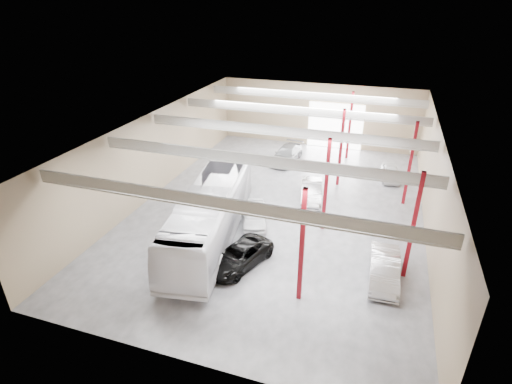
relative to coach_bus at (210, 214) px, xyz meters
The scene contains 8 objects.
depot_shell 7.83m from the coach_bus, 59.82° to the left, with size 22.12×32.12×7.06m.
coach_bus is the anchor object (origin of this frame).
black_sedan 4.03m from the coach_bus, 39.13° to the right, with size 2.32×5.04×1.40m, color black.
car_row_a 3.83m from the coach_bus, 50.13° to the left, with size 1.76×4.36×1.49m, color white.
car_row_b 9.82m from the coach_bus, 55.00° to the left, with size 1.66×4.76×1.57m, color #A4A4A8.
car_row_c 15.88m from the coach_bus, 84.57° to the left, with size 2.20×5.40×1.57m, color slate.
car_right_near 11.91m from the coach_bus, ahead, with size 1.69×4.84×1.60m, color #B3B3B8.
car_right_far 18.73m from the coach_bus, 50.84° to the left, with size 1.60×3.98×1.36m, color silver.
Camera 1 is at (7.02, -27.68, 15.61)m, focal length 28.00 mm.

